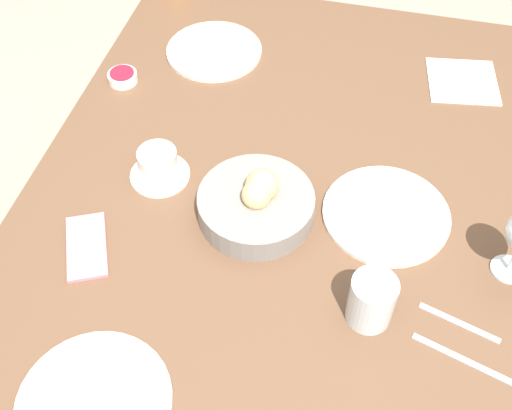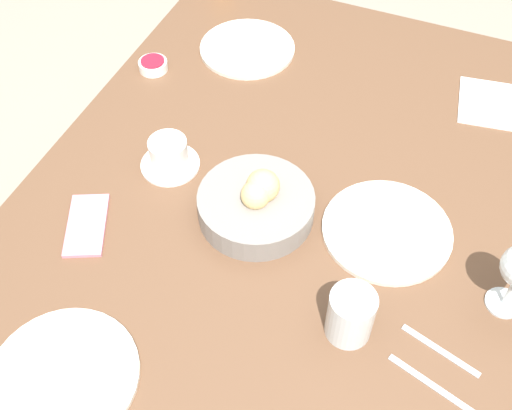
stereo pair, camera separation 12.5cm
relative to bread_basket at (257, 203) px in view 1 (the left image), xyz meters
The scene contains 13 objects.
ground_plane 0.78m from the bread_basket, 123.09° to the left, with size 10.00×10.00×0.00m, color gray.
dining_table 0.12m from the bread_basket, 123.09° to the left, with size 1.50×1.03×0.74m.
bread_basket is the anchor object (origin of this frame).
plate_near_left 0.53m from the bread_basket, 154.87° to the right, with size 0.24×0.24×0.01m.
plate_near_right 0.47m from the bread_basket, 20.09° to the right, with size 0.25×0.25×0.01m.
plate_far_center 0.26m from the bread_basket, 102.81° to the left, with size 0.25×0.25×0.01m.
water_tumbler 0.30m from the bread_basket, 54.24° to the left, with size 0.08×0.08×0.10m.
coffee_cup 0.23m from the bread_basket, 103.47° to the right, with size 0.12×0.12×0.07m.
jam_bowl_berry 0.52m from the bread_basket, 128.40° to the right, with size 0.07×0.07×0.03m.
knife_silver 0.48m from the bread_basket, 61.81° to the left, with size 0.07×0.19×0.00m.
spoon_coffee 0.43m from the bread_basket, 69.11° to the left, with size 0.05×0.14×0.00m.
napkin 0.64m from the bread_basket, 143.10° to the left, with size 0.18×0.18×0.00m.
cell_phone 0.33m from the bread_basket, 62.30° to the right, with size 0.17×0.13×0.01m.
Camera 1 is at (0.79, 0.15, 1.74)m, focal length 45.00 mm.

